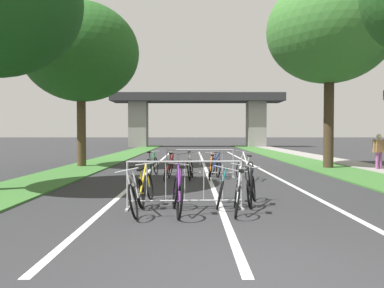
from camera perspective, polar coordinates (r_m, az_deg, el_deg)
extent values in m
plane|color=#2B2B2D|center=(4.47, 8.48, -19.89)|extent=(300.00, 300.00, 0.00)
cube|color=#386B2D|center=(25.04, -11.94, -2.10)|extent=(2.32, 49.75, 0.05)
cube|color=#386B2D|center=(25.33, 14.41, -2.07)|extent=(2.32, 49.75, 0.05)
cube|color=gray|center=(25.92, 18.78, -1.99)|extent=(1.75, 49.75, 0.08)
cube|color=silver|center=(18.59, 1.79, -3.42)|extent=(0.14, 28.78, 0.01)
cube|color=silver|center=(18.84, 9.48, -3.37)|extent=(0.14, 28.78, 0.01)
cube|color=silver|center=(18.67, -5.98, -3.40)|extent=(0.14, 28.78, 0.01)
cube|color=#2D2D30|center=(45.43, 0.64, 7.08)|extent=(20.58, 4.16, 0.96)
cube|color=gray|center=(45.70, -8.37, 2.99)|extent=(2.13, 2.40, 5.47)
cube|color=gray|center=(45.90, 9.60, 2.98)|extent=(2.13, 2.40, 5.47)
cylinder|color=#4C3823|center=(18.96, -16.75, 1.86)|extent=(0.42, 0.42, 3.48)
ellipsoid|color=#23561E|center=(19.37, -16.84, 13.32)|extent=(5.63, 5.63, 4.78)
cylinder|color=#3D2D1E|center=(18.47, 20.04, 3.06)|extent=(0.46, 0.46, 4.26)
ellipsoid|color=#38702D|center=(19.08, 20.17, 16.07)|extent=(5.77, 5.77, 4.91)
cylinder|color=#ADADB2|center=(8.16, -10.03, -6.24)|extent=(0.04, 0.04, 1.05)
cube|color=#ADADB2|center=(8.25, -10.01, -9.75)|extent=(0.08, 0.44, 0.03)
cylinder|color=#ADADB2|center=(8.22, 7.44, -6.17)|extent=(0.04, 0.04, 1.05)
cube|color=#ADADB2|center=(8.31, 7.42, -9.66)|extent=(0.08, 0.44, 0.03)
cylinder|color=#ADADB2|center=(8.04, -1.27, -2.71)|extent=(2.47, 0.15, 0.04)
cylinder|color=#ADADB2|center=(8.15, -1.26, -8.68)|extent=(2.47, 0.15, 0.04)
cylinder|color=#ADADB2|center=(8.11, -7.13, -5.64)|extent=(0.02, 0.02, 0.87)
cylinder|color=#ADADB2|center=(8.09, -4.20, -5.65)|extent=(0.02, 0.02, 0.87)
cylinder|color=#ADADB2|center=(8.09, -1.26, -5.65)|extent=(0.02, 0.02, 0.87)
cylinder|color=#ADADB2|center=(8.11, 1.66, -5.63)|extent=(0.02, 0.02, 0.87)
cylinder|color=#ADADB2|center=(8.15, 4.57, -5.59)|extent=(0.02, 0.02, 0.87)
cylinder|color=#ADADB2|center=(13.82, -4.04, -3.00)|extent=(0.04, 0.04, 1.05)
cube|color=#ADADB2|center=(13.87, -4.03, -5.10)|extent=(0.08, 0.44, 0.03)
cylinder|color=#ADADB2|center=(13.97, 6.18, -2.95)|extent=(0.04, 0.04, 1.05)
cube|color=#ADADB2|center=(14.02, 6.17, -5.03)|extent=(0.08, 0.44, 0.03)
cylinder|color=#ADADB2|center=(13.81, 1.10, -0.90)|extent=(2.47, 0.14, 0.04)
cylinder|color=#ADADB2|center=(13.87, 1.10, -4.41)|extent=(2.47, 0.14, 0.04)
cylinder|color=#ADADB2|center=(13.81, -2.32, -2.62)|extent=(0.02, 0.02, 0.87)
cylinder|color=#ADADB2|center=(13.81, -0.61, -2.62)|extent=(0.02, 0.02, 0.87)
cylinder|color=#ADADB2|center=(13.83, 1.10, -2.61)|extent=(0.02, 0.02, 0.87)
cylinder|color=#ADADB2|center=(13.86, 2.80, -2.61)|extent=(0.02, 0.02, 0.87)
cylinder|color=#ADADB2|center=(13.91, 4.49, -2.60)|extent=(0.02, 0.02, 0.87)
torus|color=black|center=(7.29, 6.80, -8.83)|extent=(0.19, 0.64, 0.63)
torus|color=black|center=(8.35, 6.66, -7.49)|extent=(0.19, 0.64, 0.63)
cylinder|color=#B7B7BC|center=(7.75, 7.07, -5.86)|extent=(0.24, 1.04, 0.66)
cylinder|color=#B7B7BC|center=(7.55, 7.05, -6.43)|extent=(0.13, 0.13, 0.63)
cylinder|color=#B7B7BC|center=(7.46, 6.75, -8.77)|extent=(0.06, 0.35, 0.07)
cylinder|color=#B7B7BC|center=(8.28, 6.98, -5.37)|extent=(0.13, 0.10, 0.63)
cube|color=black|center=(7.48, 7.41, -4.09)|extent=(0.13, 0.25, 0.06)
cylinder|color=#99999E|center=(8.23, 7.30, -3.22)|extent=(0.43, 0.07, 0.09)
torus|color=black|center=(12.91, 8.60, -4.15)|extent=(0.30, 0.70, 0.68)
torus|color=black|center=(13.88, 7.14, -3.74)|extent=(0.30, 0.70, 0.68)
cylinder|color=silver|center=(13.37, 8.12, -2.63)|extent=(0.12, 1.01, 0.65)
cylinder|color=silver|center=(13.18, 8.34, -3.02)|extent=(0.17, 0.10, 0.57)
cylinder|color=silver|center=(13.07, 8.33, -4.19)|extent=(0.10, 0.33, 0.08)
cylinder|color=silver|center=(13.85, 7.41, -2.47)|extent=(0.16, 0.06, 0.62)
cube|color=black|center=(13.15, 8.62, -1.80)|extent=(0.15, 0.26, 0.07)
cylinder|color=#99999E|center=(13.83, 7.68, -1.20)|extent=(0.52, 0.13, 0.13)
torus|color=black|center=(8.28, 8.62, -7.62)|extent=(0.26, 0.63, 0.62)
torus|color=black|center=(9.21, 9.19, -6.68)|extent=(0.26, 0.63, 0.62)
cylinder|color=black|center=(8.69, 8.75, -5.53)|extent=(0.22, 0.91, 0.53)
cylinder|color=black|center=(8.51, 8.62, -5.50)|extent=(0.13, 0.10, 0.65)
cylinder|color=black|center=(8.43, 8.73, -7.61)|extent=(0.11, 0.31, 0.07)
cylinder|color=black|center=(9.16, 9.03, -5.16)|extent=(0.10, 0.08, 0.50)
cube|color=black|center=(8.44, 8.40, -3.37)|extent=(0.16, 0.26, 0.06)
cylinder|color=#99999E|center=(9.11, 8.87, -3.62)|extent=(0.43, 0.13, 0.07)
torus|color=black|center=(13.95, -6.80, -3.71)|extent=(0.20, 0.69, 0.69)
torus|color=black|center=(14.99, -5.74, -3.34)|extent=(0.20, 0.69, 0.69)
cylinder|color=#1E7238|center=(14.43, -6.37, -2.39)|extent=(0.14, 1.04, 0.61)
cylinder|color=#1E7238|center=(14.23, -6.57, -2.53)|extent=(0.11, 0.12, 0.64)
cylinder|color=#1E7238|center=(14.12, -6.61, -3.75)|extent=(0.08, 0.35, 0.08)
cylinder|color=#1E7238|center=(14.95, -5.85, -2.25)|extent=(0.10, 0.09, 0.58)
cube|color=black|center=(14.18, -6.72, -1.26)|extent=(0.14, 0.25, 0.06)
cylinder|color=#99999E|center=(14.91, -5.97, -1.15)|extent=(0.43, 0.09, 0.06)
torus|color=black|center=(14.91, 3.07, -3.38)|extent=(0.21, 0.69, 0.68)
torus|color=black|center=(13.89, 3.89, -3.75)|extent=(0.21, 0.69, 0.68)
cylinder|color=#1E389E|center=(14.40, 3.56, -2.38)|extent=(0.23, 1.01, 0.62)
cylinder|color=#1E389E|center=(14.60, 3.39, -2.53)|extent=(0.10, 0.13, 0.59)
cylinder|color=#1E389E|center=(14.75, 3.18, -3.53)|extent=(0.07, 0.34, 0.08)
cylinder|color=#1E389E|center=(13.89, 3.99, -2.53)|extent=(0.10, 0.10, 0.59)
cube|color=black|center=(14.63, 3.48, -1.37)|extent=(0.14, 0.25, 0.06)
cylinder|color=#99999E|center=(13.90, 4.09, -1.32)|extent=(0.48, 0.09, 0.08)
torus|color=black|center=(7.14, -2.05, -8.83)|extent=(0.20, 0.70, 0.69)
torus|color=black|center=(8.22, -2.75, -7.44)|extent=(0.20, 0.70, 0.69)
cylinder|color=#662884|center=(7.61, -2.17, -5.77)|extent=(0.11, 1.07, 0.66)
cylinder|color=#662884|center=(7.40, -2.04, -6.14)|extent=(0.13, 0.12, 0.70)
cylinder|color=#662884|center=(7.31, -2.20, -8.78)|extent=(0.08, 0.36, 0.08)
cylinder|color=#662884|center=(8.15, -2.51, -5.28)|extent=(0.11, 0.09, 0.63)
cube|color=black|center=(7.33, -1.74, -3.50)|extent=(0.13, 0.25, 0.06)
cylinder|color=#99999E|center=(8.10, -2.27, -3.08)|extent=(0.48, 0.09, 0.08)
torus|color=black|center=(12.91, 2.69, -4.22)|extent=(0.13, 0.65, 0.64)
torus|color=black|center=(13.88, 2.57, -3.81)|extent=(0.13, 0.65, 0.64)
cylinder|color=orange|center=(13.34, 2.80, -2.79)|extent=(0.14, 0.95, 0.61)
cylinder|color=orange|center=(13.16, 2.80, -3.02)|extent=(0.13, 0.12, 0.60)
cylinder|color=orange|center=(13.06, 2.66, -4.26)|extent=(0.03, 0.32, 0.08)
cylinder|color=orange|center=(13.83, 2.73, -2.63)|extent=(0.12, 0.10, 0.58)
cube|color=black|center=(13.11, 2.98, -1.74)|extent=(0.11, 0.24, 0.06)
cylinder|color=#99999E|center=(13.79, 2.90, -1.44)|extent=(0.49, 0.04, 0.09)
torus|color=black|center=(9.14, 4.33, -6.71)|extent=(0.24, 0.64, 0.62)
torus|color=black|center=(8.09, 4.16, -7.80)|extent=(0.24, 0.64, 0.62)
cylinder|color=#197A7F|center=(8.60, 4.68, -5.32)|extent=(0.07, 1.04, 0.60)
cylinder|color=#197A7F|center=(8.81, 4.62, -5.53)|extent=(0.18, 0.11, 0.56)
cylinder|color=#197A7F|center=(8.98, 4.27, -7.01)|extent=(0.07, 0.35, 0.07)
cylinder|color=#197A7F|center=(8.07, 4.63, -5.77)|extent=(0.17, 0.08, 0.58)
cube|color=black|center=(8.81, 5.03, -3.74)|extent=(0.13, 0.25, 0.07)
cylinder|color=#99999E|center=(8.06, 5.09, -3.74)|extent=(0.53, 0.08, 0.14)
torus|color=black|center=(8.26, -8.08, -7.51)|extent=(0.18, 0.67, 0.66)
torus|color=black|center=(9.25, -6.68, -6.52)|extent=(0.18, 0.67, 0.66)
cylinder|color=gold|center=(8.70, -7.63, -5.16)|extent=(0.04, 0.99, 0.60)
cylinder|color=gold|center=(8.52, -7.85, -5.72)|extent=(0.13, 0.12, 0.55)
cylinder|color=gold|center=(8.42, -7.81, -7.50)|extent=(0.06, 0.33, 0.08)
cylinder|color=gold|center=(9.20, -6.96, -4.79)|extent=(0.12, 0.09, 0.57)
cube|color=black|center=(8.46, -8.15, -3.92)|extent=(0.13, 0.25, 0.06)
cylinder|color=#99999E|center=(9.15, -7.23, -3.03)|extent=(0.53, 0.07, 0.10)
torus|color=black|center=(12.78, -4.11, -4.16)|extent=(0.24, 0.71, 0.69)
torus|color=black|center=(13.80, -3.40, -3.73)|extent=(0.24, 0.71, 0.69)
cylinder|color=red|center=(13.23, -3.52, -2.75)|extent=(0.25, 1.00, 0.59)
cylinder|color=red|center=(13.04, -3.66, -2.85)|extent=(0.17, 0.13, 0.65)
cylinder|color=red|center=(12.95, -4.01, -4.20)|extent=(0.05, 0.34, 0.08)
cylinder|color=red|center=(13.74, -3.19, -2.59)|extent=(0.15, 0.10, 0.56)
cube|color=black|center=(12.97, -3.41, -1.44)|extent=(0.13, 0.25, 0.07)
cylinder|color=#99999E|center=(13.69, -2.97, -1.43)|extent=(0.51, 0.08, 0.13)
torus|color=black|center=(8.27, -8.21, -7.40)|extent=(0.21, 0.69, 0.68)
torus|color=black|center=(7.20, -9.18, -8.74)|extent=(0.21, 0.69, 0.68)
cylinder|color=#B7B7BC|center=(7.72, -9.11, -5.82)|extent=(0.14, 1.06, 0.63)
cylinder|color=#B7B7BC|center=(7.93, -8.88, -5.80)|extent=(0.19, 0.12, 0.65)
cylinder|color=#B7B7BC|center=(8.10, -8.31, -7.76)|extent=(0.05, 0.35, 0.08)
cylinder|color=#B7B7BC|center=(7.19, -9.66, -6.37)|extent=(0.17, 0.09, 0.60)
cube|color=black|center=(7.94, -9.34, -3.45)|extent=(0.12, 0.24, 0.07)
cylinder|color=#99999E|center=(7.19, -10.14, -3.99)|extent=(0.45, 0.04, 0.12)
torus|color=black|center=(13.86, -0.24, -3.74)|extent=(0.18, 0.69, 0.68)
torus|color=black|center=(12.86, -0.62, -4.16)|extent=(0.18, 0.69, 0.68)
cylinder|color=silver|center=(13.36, -0.56, -2.61)|extent=(0.19, 0.98, 0.65)
cylinder|color=silver|center=(13.56, -0.47, -2.66)|extent=(0.12, 0.13, 0.67)
cylinder|color=silver|center=(13.71, -0.29, -3.91)|extent=(0.05, 0.33, 0.08)
cylinder|color=silver|center=(12.86, -0.76, -2.78)|extent=(0.11, 0.10, 0.62)
cube|color=black|center=(13.57, -0.62, -1.24)|extent=(0.12, 0.25, 0.06)
cylinder|color=#99999E|center=(12.87, -0.90, -1.40)|extent=(0.50, 0.07, 0.08)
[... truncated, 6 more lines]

